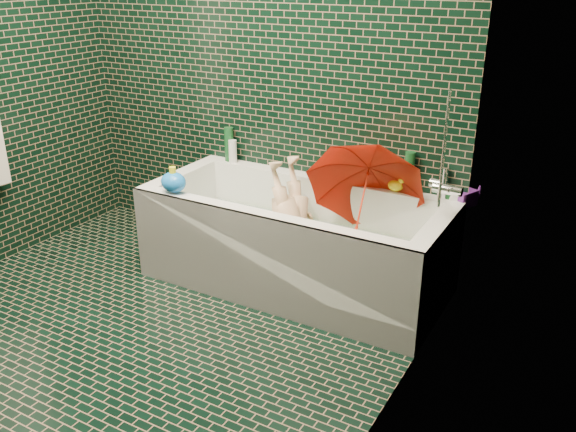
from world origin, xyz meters
The scene contains 18 objects.
floor centered at (0.00, 0.00, 0.00)m, with size 2.80×2.80×0.00m, color black.
wall_back centered at (0.00, 1.40, 1.25)m, with size 2.80×2.80×0.00m, color black.
wall_right centered at (1.30, 0.00, 1.25)m, with size 2.80×2.80×0.00m, color black.
bathtub centered at (0.45, 1.01, 0.21)m, with size 1.70×0.75×0.55m.
bath_mat centered at (0.45, 1.02, 0.16)m, with size 1.35×0.47×0.01m, color green.
water centered at (0.45, 1.02, 0.30)m, with size 1.48×0.53×0.00m, color silver.
faucet centered at (1.26, 1.02, 0.77)m, with size 0.18×0.19×0.55m.
child centered at (0.42, 1.07, 0.31)m, with size 0.30×0.20×0.83m, color #D8AE87.
umbrella centered at (0.82, 1.09, 0.57)m, with size 0.62×0.62×0.54m, color red.
soap_bottle_a centered at (1.25, 1.36, 0.55)m, with size 0.09×0.09×0.24m, color white.
soap_bottle_b centered at (1.25, 1.37, 0.55)m, with size 0.09×0.09×0.20m, color #5A217D.
soap_bottle_c centered at (1.19, 1.36, 0.55)m, with size 0.12×0.12×0.15m, color #14461F.
bottle_right_tall centered at (0.98, 1.36, 0.67)m, with size 0.06×0.06×0.23m, color #14461F.
bottle_right_pump centered at (1.17, 1.36, 0.64)m, with size 0.05×0.05×0.18m, color silver.
bottle_left_tall centered at (-0.22, 1.36, 0.66)m, with size 0.06×0.06×0.22m, color #14461F.
bottle_left_short centered at (-0.18, 1.34, 0.62)m, with size 0.05×0.05×0.15m, color white.
rubber_duck centered at (0.92, 1.34, 0.59)m, with size 0.12×0.08×0.10m.
bath_toy centered at (-0.15, 0.71, 0.61)m, with size 0.17×0.15×0.15m.
Camera 1 is at (1.96, -1.74, 1.74)m, focal length 38.00 mm.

